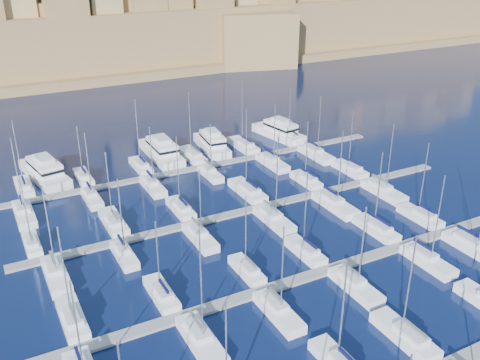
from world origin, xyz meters
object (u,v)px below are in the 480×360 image
motor_yacht_d (279,131)px  motor_yacht_a (45,171)px  motor_yacht_c (212,143)px  motor_yacht_b (162,150)px

motor_yacht_d → motor_yacht_a: bearing=179.1°
motor_yacht_c → motor_yacht_a: bearing=178.4°
motor_yacht_a → motor_yacht_b: bearing=-0.1°
motor_yacht_a → motor_yacht_d: same height
motor_yacht_a → motor_yacht_c: same height
motor_yacht_b → motor_yacht_c: bearing=-4.8°
motor_yacht_c → motor_yacht_b: bearing=175.2°
motor_yacht_c → motor_yacht_d: (18.15, 0.17, 0.00)m
motor_yacht_c → motor_yacht_d: 18.15m
motor_yacht_b → motor_yacht_d: 30.03m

